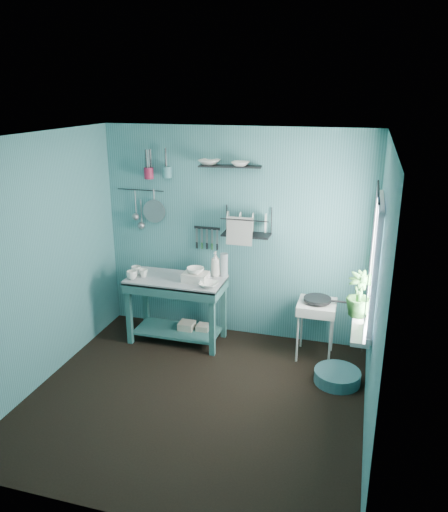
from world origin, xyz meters
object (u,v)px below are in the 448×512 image
(water_bottle, at_px, (224,265))
(dish_rack, at_px, (247,222))
(mug_left, at_px, (132,275))
(wash_tub, at_px, (196,277))
(soap_bottle, at_px, (215,264))
(potted_plant, at_px, (359,294))
(mug_right, at_px, (136,270))
(storage_tin_large, at_px, (187,330))
(floor_basin, at_px, (337,377))
(mug_mid, at_px, (143,273))
(hotplate_stand, at_px, (315,329))
(frying_pan, at_px, (317,299))
(colander, at_px, (154,211))
(utensil_cup_teal, at_px, (167,172))
(storage_tin_small, at_px, (203,332))
(work_counter, at_px, (177,310))
(utensil_cup_magenta, at_px, (149,173))

(water_bottle, distance_m, dish_rack, 0.58)
(mug_left, height_order, wash_tub, wash_tub)
(soap_bottle, distance_m, potted_plant, 1.80)
(mug_right, distance_m, storage_tin_large, 0.95)
(soap_bottle, height_order, floor_basin, soap_bottle)
(wash_tub, bearing_deg, storage_tin_large, 154.98)
(potted_plant, bearing_deg, mug_mid, 169.06)
(hotplate_stand, bearing_deg, soap_bottle, 167.32)
(frying_pan, relative_size, colander, 1.07)
(wash_tub, height_order, storage_tin_large, wash_tub)
(mug_left, height_order, utensil_cup_teal, utensil_cup_teal)
(utensil_cup_teal, height_order, storage_tin_small, utensil_cup_teal)
(colander, relative_size, potted_plant, 0.65)
(soap_bottle, bearing_deg, hotplate_stand, -6.36)
(mug_mid, height_order, storage_tin_small, mug_mid)
(wash_tub, distance_m, hotplate_stand, 1.47)
(wash_tub, distance_m, dish_rack, 0.86)
(storage_tin_large, relative_size, floor_basin, 0.46)
(soap_bottle, relative_size, storage_tin_large, 1.36)
(mug_mid, height_order, wash_tub, wash_tub)
(work_counter, distance_m, frying_pan, 1.66)
(mug_mid, xyz_separation_m, hotplate_stand, (2.01, 0.13, -0.51))
(colander, height_order, storage_tin_large, colander)
(work_counter, xyz_separation_m, utensil_cup_teal, (-0.21, 0.34, 1.57))
(wash_tub, distance_m, potted_plant, 1.89)
(utensil_cup_magenta, relative_size, storage_tin_small, 0.65)
(water_bottle, relative_size, frying_pan, 0.93)
(wash_tub, bearing_deg, mug_left, -169.14)
(work_counter, xyz_separation_m, dish_rack, (0.76, 0.29, 1.05))
(utensil_cup_magenta, relative_size, potted_plant, 0.30)
(potted_plant, bearing_deg, storage_tin_large, 163.48)
(mug_left, distance_m, hotplate_stand, 2.18)
(mug_left, height_order, mug_mid, mug_left)
(mug_left, relative_size, storage_tin_large, 0.56)
(work_counter, height_order, mug_left, mug_left)
(work_counter, xyz_separation_m, storage_tin_large, (0.10, 0.05, -0.29))
(storage_tin_large, distance_m, floor_basin, 1.88)
(storage_tin_large, bearing_deg, storage_tin_small, 8.53)
(hotplate_stand, relative_size, utensil_cup_magenta, 5.07)
(frying_pan, bearing_deg, floor_basin, -58.99)
(soap_bottle, relative_size, utensil_cup_magenta, 2.30)
(mug_mid, xyz_separation_m, colander, (-0.02, 0.43, 0.64))
(mug_mid, bearing_deg, soap_bottle, 18.00)
(mug_right, xyz_separation_m, soap_bottle, (0.92, 0.20, 0.10))
(utensil_cup_magenta, distance_m, floor_basin, 3.10)
(hotplate_stand, distance_m, potted_plant, 1.03)
(work_counter, xyz_separation_m, colander, (-0.40, 0.37, 1.08))
(hotplate_stand, bearing_deg, floor_basin, -65.31)
(frying_pan, xyz_separation_m, storage_tin_small, (-1.33, 0.01, -0.60))
(wash_tub, distance_m, storage_tin_small, 0.75)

